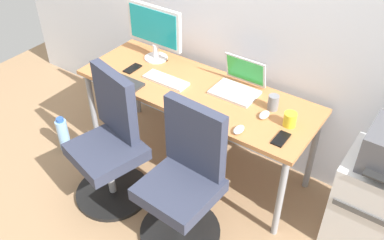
{
  "coord_description": "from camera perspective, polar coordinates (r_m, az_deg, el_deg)",
  "views": [
    {
      "loc": [
        1.4,
        -2.05,
        2.35
      ],
      "look_at": [
        0.0,
        -0.05,
        0.46
      ],
      "focal_mm": 39.71,
      "sensor_mm": 36.0,
      "label": 1
    }
  ],
  "objects": [
    {
      "name": "ground_plane",
      "position": [
        3.42,
        0.48,
        -5.65
      ],
      "size": [
        5.28,
        5.28,
        0.0
      ],
      "primitive_type": "plane",
      "color": "#9E7A56"
    },
    {
      "name": "desk",
      "position": [
        3.02,
        0.55,
        3.22
      ],
      "size": [
        1.74,
        0.62,
        0.7
      ],
      "color": "#B77542",
      "rests_on": "ground"
    },
    {
      "name": "office_chair_left",
      "position": [
        2.98,
        -10.82,
        -3.3
      ],
      "size": [
        0.54,
        0.54,
        0.94
      ],
      "color": "black",
      "rests_on": "ground"
    },
    {
      "name": "office_chair_right",
      "position": [
        2.67,
        -1.0,
        -8.4
      ],
      "size": [
        0.54,
        0.54,
        0.94
      ],
      "color": "black",
      "rests_on": "ground"
    },
    {
      "name": "side_cabinet",
      "position": [
        2.91,
        23.91,
        -10.51
      ],
      "size": [
        0.53,
        0.44,
        0.65
      ],
      "color": "silver",
      "rests_on": "ground"
    },
    {
      "name": "water_bottle_on_floor",
      "position": [
        3.61,
        -16.9,
        -1.84
      ],
      "size": [
        0.09,
        0.09,
        0.31
      ],
      "color": "#8CBFF2",
      "rests_on": "ground"
    },
    {
      "name": "desktop_monitor",
      "position": [
        3.24,
        -5.09,
        12.07
      ],
      "size": [
        0.48,
        0.18,
        0.43
      ],
      "color": "silver",
      "rests_on": "desk"
    },
    {
      "name": "open_laptop",
      "position": [
        2.96,
        6.33,
        4.92
      ],
      "size": [
        0.31,
        0.27,
        0.22
      ],
      "color": "silver",
      "rests_on": "desk"
    },
    {
      "name": "keyboard_by_monitor",
      "position": [
        3.09,
        -9.42,
        5.23
      ],
      "size": [
        0.34,
        0.12,
        0.02
      ],
      "primitive_type": "cube",
      "color": "#2D2D2D",
      "rests_on": "desk"
    },
    {
      "name": "keyboard_by_laptop",
      "position": [
        3.06,
        -3.52,
        5.36
      ],
      "size": [
        0.34,
        0.12,
        0.02
      ],
      "primitive_type": "cube",
      "color": "silver",
      "rests_on": "desk"
    },
    {
      "name": "mouse_by_monitor",
      "position": [
        2.6,
        6.29,
        -1.29
      ],
      "size": [
        0.06,
        0.1,
        0.03
      ],
      "primitive_type": "ellipsoid",
      "color": "silver",
      "rests_on": "desk"
    },
    {
      "name": "mouse_by_laptop",
      "position": [
        2.75,
        9.68,
        0.69
      ],
      "size": [
        0.06,
        0.1,
        0.03
      ],
      "primitive_type": "ellipsoid",
      "color": "silver",
      "rests_on": "desk"
    },
    {
      "name": "coffee_mug",
      "position": [
        2.69,
        13.02,
        0.08
      ],
      "size": [
        0.08,
        0.08,
        0.09
      ],
      "primitive_type": "cylinder",
      "color": "yellow",
      "rests_on": "desk"
    },
    {
      "name": "pen_cup",
      "position": [
        2.8,
        10.86,
        2.33
      ],
      "size": [
        0.07,
        0.07,
        0.1
      ],
      "primitive_type": "cylinder",
      "color": "slate",
      "rests_on": "desk"
    },
    {
      "name": "phone_near_monitor",
      "position": [
        3.24,
        -7.98,
        6.87
      ],
      "size": [
        0.07,
        0.14,
        0.01
      ],
      "primitive_type": "cube",
      "color": "black",
      "rests_on": "desk"
    },
    {
      "name": "phone_near_laptop",
      "position": [
        2.59,
        11.86,
        -2.49
      ],
      "size": [
        0.07,
        0.14,
        0.01
      ],
      "primitive_type": "cube",
      "color": "black",
      "rests_on": "desk"
    }
  ]
}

